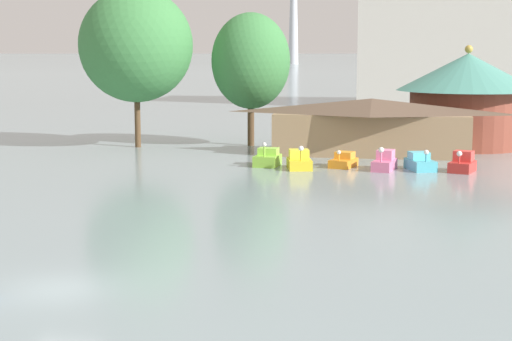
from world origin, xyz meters
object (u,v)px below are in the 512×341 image
at_px(boathouse, 371,125).
at_px(background_building_block, 494,31).
at_px(pedal_boat_pink, 385,162).
at_px(shoreline_tree_mid, 251,61).
at_px(pedal_boat_lime, 268,159).
at_px(shoreline_tree_tall_left, 136,45).
at_px(pedal_boat_cyan, 420,163).
at_px(pedal_boat_red, 462,164).
at_px(pedal_boat_orange, 344,161).
at_px(pedal_boat_yellow, 299,161).
at_px(green_roof_pavilion, 467,95).

bearing_deg(boathouse, background_building_block, 74.87).
relative_size(pedal_boat_pink, shoreline_tree_mid, 0.26).
height_order(pedal_boat_lime, shoreline_tree_tall_left, shoreline_tree_tall_left).
bearing_deg(pedal_boat_cyan, pedal_boat_red, 62.93).
xyz_separation_m(shoreline_tree_tall_left, background_building_block, (35.86, 56.06, 2.14)).
distance_m(pedal_boat_lime, pedal_boat_cyan, 11.05).
height_order(pedal_boat_pink, shoreline_tree_tall_left, shoreline_tree_tall_left).
bearing_deg(pedal_boat_orange, shoreline_tree_mid, -126.87).
distance_m(pedal_boat_lime, shoreline_tree_mid, 14.39).
distance_m(pedal_boat_orange, boathouse, 7.67).
distance_m(pedal_boat_yellow, pedal_boat_red, 11.49).
relative_size(pedal_boat_orange, shoreline_tree_mid, 0.24).
xyz_separation_m(pedal_boat_pink, green_roof_pavilion, (6.74, 14.77, 3.95)).
height_order(pedal_boat_lime, green_roof_pavilion, green_roof_pavilion).
height_order(pedal_boat_yellow, boathouse, boathouse).
xyz_separation_m(pedal_boat_pink, pedal_boat_red, (5.41, -0.01, 0.01)).
xyz_separation_m(pedal_boat_orange, boathouse, (1.73, 7.22, 1.95)).
distance_m(pedal_boat_lime, green_roof_pavilion, 21.28).
distance_m(pedal_boat_lime, background_building_block, 70.06).
bearing_deg(pedal_boat_pink, boathouse, -160.02).
relative_size(pedal_boat_orange, green_roof_pavilion, 0.23).
bearing_deg(shoreline_tree_mid, pedal_boat_pink, -46.63).
bearing_deg(pedal_boat_yellow, shoreline_tree_tall_left, -136.71).
height_order(pedal_boat_lime, pedal_boat_pink, pedal_boat_lime).
xyz_separation_m(shoreline_tree_tall_left, shoreline_tree_mid, (9.53, 2.83, -1.36)).
height_order(pedal_boat_orange, shoreline_tree_tall_left, shoreline_tree_tall_left).
bearing_deg(pedal_boat_lime, green_roof_pavilion, 137.66).
bearing_deg(green_roof_pavilion, pedal_boat_yellow, -129.92).
bearing_deg(pedal_boat_orange, boathouse, -177.82).
bearing_deg(shoreline_tree_tall_left, pedal_boat_cyan, -21.50).
xyz_separation_m(pedal_boat_yellow, pedal_boat_cyan, (8.57, 0.92, -0.04)).
bearing_deg(pedal_boat_yellow, pedal_boat_cyan, 83.37).
relative_size(pedal_boat_orange, boathouse, 0.17).
relative_size(pedal_boat_lime, pedal_boat_pink, 0.81).
bearing_deg(shoreline_tree_tall_left, pedal_boat_pink, -24.60).
bearing_deg(shoreline_tree_tall_left, pedal_boat_lime, -35.74).
height_order(pedal_boat_pink, shoreline_tree_mid, shoreline_tree_mid).
bearing_deg(shoreline_tree_mid, pedal_boat_orange, -52.53).
relative_size(pedal_boat_cyan, shoreline_tree_tall_left, 0.22).
height_order(pedal_boat_lime, pedal_boat_cyan, pedal_boat_lime).
bearing_deg(pedal_boat_cyan, green_roof_pavilion, 144.39).
height_order(pedal_boat_cyan, boathouse, boathouse).
xyz_separation_m(boathouse, background_building_block, (15.61, 57.75, 8.56)).
xyz_separation_m(pedal_boat_lime, pedal_boat_orange, (5.57, 0.42, -0.10)).
distance_m(pedal_boat_lime, pedal_boat_yellow, 2.69).
bearing_deg(shoreline_tree_mid, pedal_boat_lime, -74.27).
relative_size(pedal_boat_yellow, green_roof_pavilion, 0.24).
relative_size(boathouse, green_roof_pavilion, 1.37).
bearing_deg(pedal_boat_cyan, pedal_boat_lime, -109.85).
relative_size(pedal_boat_orange, shoreline_tree_tall_left, 0.21).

